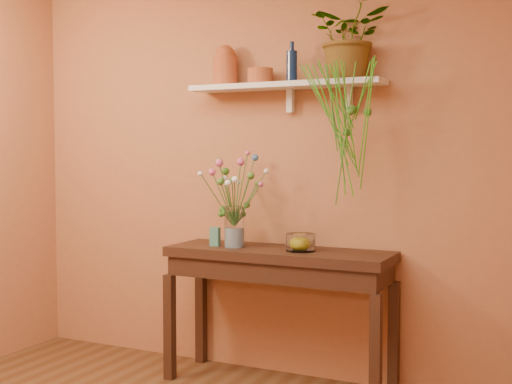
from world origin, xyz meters
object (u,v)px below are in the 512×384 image
Objects in this scene: bouquet at (233,183)px; sideboard at (279,269)px; blue_bottle at (292,66)px; glass_bowl at (301,243)px; spider_plant at (351,37)px; glass_vase at (234,230)px; terracotta_jug at (225,66)px.

sideboard is at bearing 4.76° from bouquet.
glass_bowl is (0.12, -0.14, -1.11)m from blue_bottle.
spider_plant is at bearing 2.93° from blue_bottle.
glass_vase is 0.54× the size of bouquet.
spider_plant is (0.88, -0.01, 0.13)m from terracotta_jug.
sideboard is at bearing 172.14° from glass_bowl.
terracotta_jug is 1.04× the size of glass_vase.
blue_bottle reaches higher than bouquet.
spider_plant is (0.42, 0.14, 1.45)m from sideboard.
terracotta_jug is 0.53× the size of spider_plant.
bouquet reaches higher than glass_vase.
sideboard is 2.97× the size of bouquet.
glass_vase is (-0.72, -0.18, -1.21)m from spider_plant.
spider_plant reaches higher than bouquet.
terracotta_jug reaches higher than glass_vase.
blue_bottle is at bearing 26.24° from glass_vase.
spider_plant is 1.07× the size of bouquet.
glass_vase is at bearing -177.17° from glass_bowl.
glass_bowl is at bearing 2.83° from glass_vase.
glass_bowl is (0.62, -0.17, -1.14)m from terracotta_jug.
bouquet is at bearing -167.40° from spider_plant.
bouquet is at bearing 139.43° from glass_vase.
glass_vase is 0.30m from bouquet.
sideboard is 0.24m from glass_bowl.
glass_vase is at bearing -48.68° from terracotta_jug.
glass_vase is at bearing -153.76° from blue_bottle.
sideboard is at bearing -161.81° from spider_plant.
spider_plant reaches higher than sideboard.
sideboard is at bearing -106.93° from blue_bottle.
blue_bottle is 0.97× the size of glass_vase.
sideboard is 0.63m from bouquet.
sideboard is 1.51m from spider_plant.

